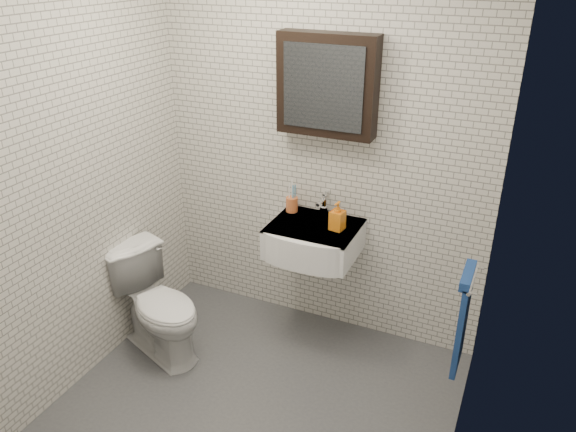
{
  "coord_description": "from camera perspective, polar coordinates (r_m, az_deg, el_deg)",
  "views": [
    {
      "loc": [
        1.2,
        -2.18,
        2.43
      ],
      "look_at": [
        0.01,
        0.45,
        1.05
      ],
      "focal_mm": 35.0,
      "sensor_mm": 36.0,
      "label": 1
    }
  ],
  "objects": [
    {
      "name": "room_shell",
      "position": [
        2.67,
        -4.23,
        4.36
      ],
      "size": [
        2.22,
        2.02,
        2.51
      ],
      "color": "silver",
      "rests_on": "ground"
    },
    {
      "name": "toilet",
      "position": [
        3.75,
        -13.02,
        -8.78
      ],
      "size": [
        0.79,
        0.62,
        0.71
      ],
      "primitive_type": "imported",
      "rotation": [
        0.0,
        0.0,
        1.2
      ],
      "color": "white",
      "rests_on": "ground"
    },
    {
      "name": "soap_bottle",
      "position": [
        3.46,
        5.05,
        0.01
      ],
      "size": [
        0.09,
        0.1,
        0.18
      ],
      "primitive_type": "imported",
      "rotation": [
        0.0,
        0.0,
        -0.15
      ],
      "color": "orange",
      "rests_on": "washbasin"
    },
    {
      "name": "ground",
      "position": [
        3.47,
        -3.42,
        -18.73
      ],
      "size": [
        2.2,
        2.0,
        0.01
      ],
      "primitive_type": "cube",
      "color": "#46494D",
      "rests_on": "ground"
    },
    {
      "name": "faucet",
      "position": [
        3.64,
        3.65,
        1.03
      ],
      "size": [
        0.06,
        0.2,
        0.15
      ],
      "color": "silver",
      "rests_on": "washbasin"
    },
    {
      "name": "towel_rail",
      "position": [
        3.05,
        17.38,
        -9.68
      ],
      "size": [
        0.09,
        0.3,
        0.58
      ],
      "color": "silver",
      "rests_on": "room_shell"
    },
    {
      "name": "toothbrush_cup",
      "position": [
        3.7,
        0.4,
        1.27
      ],
      "size": [
        0.09,
        0.09,
        0.22
      ],
      "rotation": [
        0.0,
        0.0,
        0.15
      ],
      "color": "#CA6332",
      "rests_on": "washbasin"
    },
    {
      "name": "mirror_cabinet",
      "position": [
        3.39,
        4.0,
        13.11
      ],
      "size": [
        0.6,
        0.15,
        0.6
      ],
      "color": "black",
      "rests_on": "room_shell"
    },
    {
      "name": "washbasin",
      "position": [
        3.55,
        2.44,
        -2.54
      ],
      "size": [
        0.55,
        0.5,
        0.2
      ],
      "color": "white",
      "rests_on": "room_shell"
    }
  ]
}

